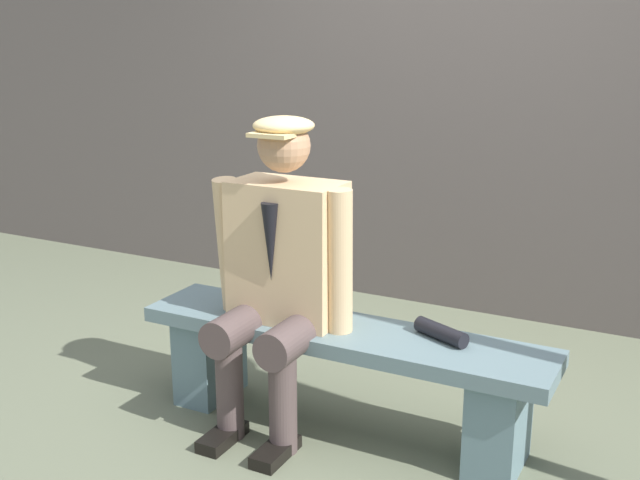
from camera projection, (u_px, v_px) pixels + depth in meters
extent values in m
plane|color=#646B53|center=(341.00, 428.00, 3.23)|extent=(30.00, 30.00, 0.00)
cube|color=slate|center=(342.00, 335.00, 3.12)|extent=(1.70, 0.37, 0.06)
cube|color=slate|center=(499.00, 421.00, 2.89)|extent=(0.19, 0.31, 0.38)
cube|color=slate|center=(210.00, 356.00, 3.47)|extent=(0.19, 0.31, 0.38)
cube|color=#D8B382|center=(288.00, 251.00, 3.14)|extent=(0.45, 0.26, 0.57)
cylinder|color=#1E2338|center=(287.00, 189.00, 3.08)|extent=(0.25, 0.25, 0.06)
cone|color=black|center=(270.00, 242.00, 3.01)|extent=(0.07, 0.07, 0.31)
sphere|color=tan|center=(284.00, 146.00, 3.01)|extent=(0.21, 0.21, 0.21)
ellipsoid|color=#E7C784|center=(284.00, 125.00, 2.99)|extent=(0.24, 0.24, 0.07)
cube|color=#E7C784|center=(271.00, 135.00, 2.92)|extent=(0.17, 0.09, 0.02)
cylinder|color=#50413F|center=(299.00, 333.00, 3.05)|extent=(0.15, 0.45, 0.15)
cylinder|color=#50413F|center=(283.00, 399.00, 3.00)|extent=(0.11, 0.11, 0.45)
cube|color=black|center=(276.00, 452.00, 3.00)|extent=(0.10, 0.24, 0.05)
cylinder|color=#D8B382|center=(340.00, 262.00, 3.00)|extent=(0.10, 0.11, 0.57)
cylinder|color=#50413F|center=(246.00, 323.00, 3.16)|extent=(0.15, 0.45, 0.15)
cylinder|color=#50413F|center=(230.00, 386.00, 3.11)|extent=(0.11, 0.11, 0.45)
cube|color=black|center=(223.00, 437.00, 3.11)|extent=(0.10, 0.24, 0.05)
cylinder|color=#D8B382|center=(230.00, 245.00, 3.22)|extent=(0.11, 0.17, 0.58)
cylinder|color=black|center=(441.00, 332.00, 2.98)|extent=(0.24, 0.15, 0.06)
cube|color=#605652|center=(474.00, 125.00, 4.41)|extent=(12.00, 0.24, 2.13)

